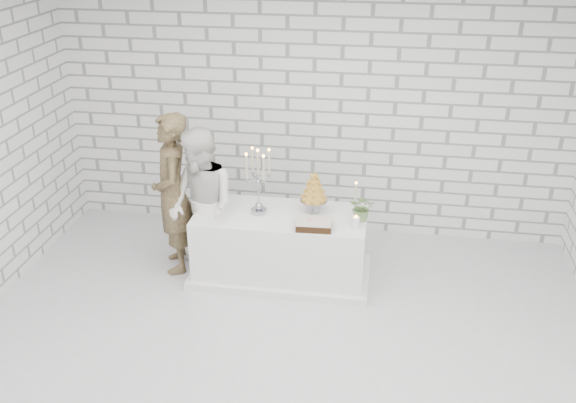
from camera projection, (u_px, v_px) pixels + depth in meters
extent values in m
cube|color=silver|center=(277.00, 351.00, 5.78)|extent=(6.00, 5.00, 0.01)
cube|color=white|center=(274.00, 14.00, 4.48)|extent=(6.00, 5.00, 0.01)
cube|color=white|center=(314.00, 111.00, 7.35)|extent=(6.00, 0.01, 3.00)
cube|color=white|center=(281.00, 245.00, 6.79)|extent=(1.80, 0.80, 0.75)
imported|color=#392C1A|center=(173.00, 194.00, 6.74)|extent=(0.63, 0.76, 1.78)
imported|color=white|center=(202.00, 206.00, 6.62)|extent=(1.02, 1.02, 1.66)
cube|color=black|center=(314.00, 224.00, 6.34)|extent=(0.37, 0.27, 0.08)
cylinder|color=white|center=(356.00, 223.00, 6.32)|extent=(0.09, 0.09, 0.12)
cylinder|color=beige|center=(355.00, 198.00, 6.62)|extent=(0.07, 0.07, 0.32)
imported|color=#46663A|center=(363.00, 207.00, 6.44)|extent=(0.29, 0.26, 0.29)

